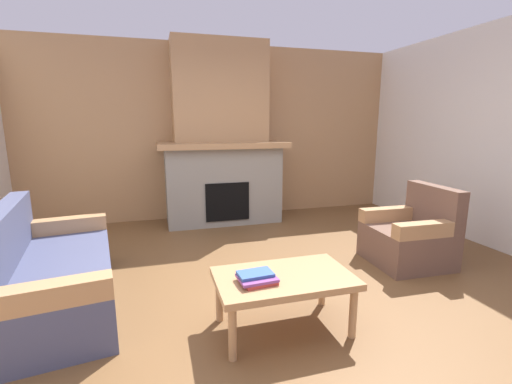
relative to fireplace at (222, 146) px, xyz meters
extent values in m
plane|color=brown|center=(0.00, -2.62, -1.16)|extent=(9.00, 9.00, 0.00)
cube|color=tan|center=(0.00, 0.38, 0.19)|extent=(6.00, 0.12, 2.70)
cube|color=gray|center=(0.00, -0.03, -0.59)|extent=(1.70, 0.70, 1.15)
cube|color=black|center=(0.00, -0.36, -0.78)|extent=(0.64, 0.08, 0.56)
cube|color=tan|center=(0.00, -0.08, 0.03)|extent=(1.90, 0.82, 0.08)
cube|color=tan|center=(0.00, 0.07, 0.80)|extent=(1.40, 0.50, 1.47)
cube|color=#474C6B|center=(-1.83, -2.19, -0.96)|extent=(1.09, 1.90, 0.40)
cube|color=#474C6B|center=(-2.16, -2.23, -0.54)|extent=(0.42, 1.80, 0.45)
cube|color=tan|center=(-1.71, -3.00, -0.69)|extent=(0.85, 0.28, 0.15)
cube|color=tan|center=(-1.94, -1.37, -0.69)|extent=(0.85, 0.28, 0.15)
cube|color=brown|center=(1.62, -2.23, -0.96)|extent=(0.79, 0.79, 0.40)
cube|color=brown|center=(1.92, -2.24, -0.54)|extent=(0.17, 0.76, 0.45)
cube|color=tan|center=(1.63, -1.92, -0.69)|extent=(0.76, 0.17, 0.15)
cube|color=tan|center=(1.60, -2.54, -0.69)|extent=(0.76, 0.17, 0.15)
cube|color=tan|center=(-0.12, -3.04, -0.76)|extent=(1.00, 0.60, 0.05)
cylinder|color=tan|center=(-0.56, -3.28, -0.97)|extent=(0.06, 0.06, 0.38)
cylinder|color=tan|center=(0.32, -3.28, -0.97)|extent=(0.06, 0.06, 0.38)
cylinder|color=tan|center=(-0.56, -2.80, -0.97)|extent=(0.06, 0.06, 0.38)
cylinder|color=tan|center=(0.32, -2.80, -0.97)|extent=(0.06, 0.06, 0.38)
cube|color=#B23833|center=(-0.33, -3.10, -0.72)|extent=(0.25, 0.22, 0.02)
cube|color=#7A3D84|center=(-0.34, -3.10, -0.70)|extent=(0.27, 0.22, 0.02)
cube|color=#335699|center=(-0.35, -3.07, -0.68)|extent=(0.25, 0.17, 0.02)
camera|label=1|loc=(-0.98, -5.26, 0.37)|focal=24.49mm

